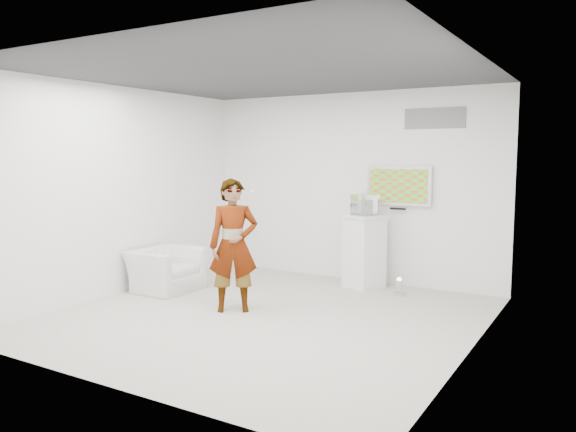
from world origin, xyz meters
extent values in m
cube|color=#B5B0A6|center=(0.00, 0.00, 0.01)|extent=(5.00, 5.00, 0.01)
cube|color=#313134|center=(0.00, 0.00, 3.00)|extent=(5.00, 5.00, 0.01)
cube|color=silver|center=(0.00, 2.50, 1.50)|extent=(5.00, 0.01, 3.00)
cube|color=silver|center=(0.00, -2.50, 1.50)|extent=(5.00, 0.01, 3.00)
cube|color=silver|center=(-2.50, 0.00, 1.50)|extent=(0.01, 5.00, 3.00)
cube|color=silver|center=(2.50, 0.00, 1.50)|extent=(0.01, 5.00, 3.00)
cube|color=silver|center=(0.85, 2.45, 1.55)|extent=(1.00, 0.08, 0.60)
cube|color=slate|center=(1.35, 2.49, 2.55)|extent=(0.90, 0.02, 0.30)
imported|color=silver|center=(-0.50, 0.02, 0.86)|extent=(0.75, 0.70, 1.72)
imported|color=silver|center=(-2.03, 0.40, 0.31)|extent=(0.85, 0.97, 0.62)
cube|color=white|center=(0.44, 2.10, 0.56)|extent=(0.71, 0.71, 1.11)
cylinder|color=silver|center=(1.08, 1.87, 0.13)|extent=(0.19, 0.19, 0.25)
cube|color=white|center=(0.44, 2.10, 1.27)|extent=(0.39, 0.39, 0.31)
cube|color=white|center=(0.44, 2.10, 1.22)|extent=(0.10, 0.17, 0.23)
cube|color=white|center=(-0.39, 0.29, 1.55)|extent=(0.10, 0.12, 0.03)
camera|label=1|loc=(3.74, -5.76, 2.03)|focal=35.00mm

